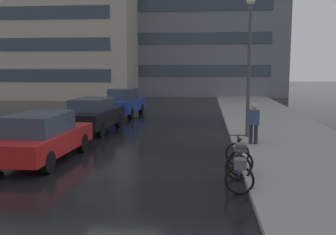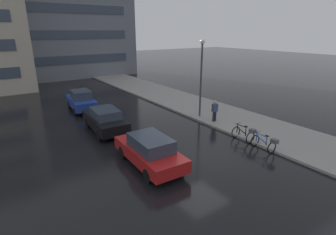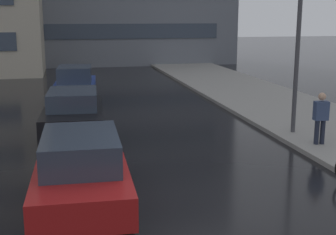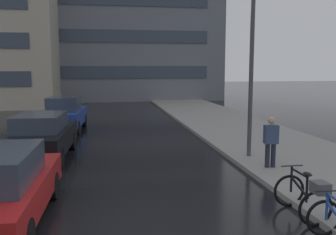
{
  "view_description": "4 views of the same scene",
  "coord_description": "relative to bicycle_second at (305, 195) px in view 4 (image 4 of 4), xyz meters",
  "views": [
    {
      "loc": [
        2.57,
        -10.38,
        2.96
      ],
      "look_at": [
        1.35,
        1.62,
        1.33
      ],
      "focal_mm": 40.0,
      "sensor_mm": 36.0,
      "label": 1
    },
    {
      "loc": [
        -8.35,
        -9.14,
        6.26
      ],
      "look_at": [
        -0.24,
        2.64,
        1.5
      ],
      "focal_mm": 28.0,
      "sensor_mm": 36.0,
      "label": 2
    },
    {
      "loc": [
        -2.82,
        -8.43,
        3.84
      ],
      "look_at": [
        -0.54,
        1.9,
        1.51
      ],
      "focal_mm": 50.0,
      "sensor_mm": 36.0,
      "label": 3
    },
    {
      "loc": [
        -0.49,
        -6.69,
        3.1
      ],
      "look_at": [
        1.25,
        3.48,
        1.7
      ],
      "focal_mm": 40.0,
      "sensor_mm": 36.0,
      "label": 4
    }
  ],
  "objects": [
    {
      "name": "car_blue",
      "position": [
        -5.94,
        11.93,
        0.32
      ],
      "size": [
        1.99,
        4.1,
        1.68
      ],
      "color": "navy",
      "rests_on": "ground"
    },
    {
      "name": "building_facade_main",
      "position": [
        -2.76,
        30.1,
        6.8
      ],
      "size": [
        19.52,
        7.23,
        14.61
      ],
      "color": "slate",
      "rests_on": "ground"
    },
    {
      "name": "car_black",
      "position": [
        -6.14,
        6.26,
        0.28
      ],
      "size": [
        2.06,
        4.42,
        1.54
      ],
      "color": "black",
      "rests_on": "ground"
    },
    {
      "name": "bicycle_second",
      "position": [
        0.0,
        0.0,
        0.0
      ],
      "size": [
        0.74,
        1.42,
        0.99
      ],
      "color": "black",
      "rests_on": "ground"
    },
    {
      "name": "pedestrian",
      "position": [
        0.81,
        3.4,
        0.43
      ],
      "size": [
        0.41,
        0.26,
        1.66
      ],
      "color": "#1E2333",
      "rests_on": "ground"
    },
    {
      "name": "ground_plane",
      "position": [
        -3.52,
        -0.09,
        -0.5
      ],
      "size": [
        140.0,
        140.0,
        0.0
      ],
      "primitive_type": "plane",
      "color": "black"
    },
    {
      "name": "streetlamp",
      "position": [
        0.74,
        4.89,
        3.0
      ],
      "size": [
        0.35,
        0.35,
        5.72
      ],
      "color": "#424247",
      "rests_on": "ground"
    },
    {
      "name": "sidewalk_kerb",
      "position": [
        2.48,
        9.91,
        -0.43
      ],
      "size": [
        4.8,
        60.0,
        0.14
      ],
      "primitive_type": "cube",
      "color": "gray",
      "rests_on": "ground"
    }
  ]
}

